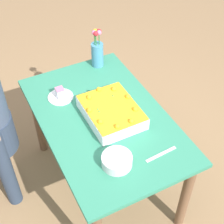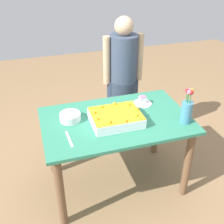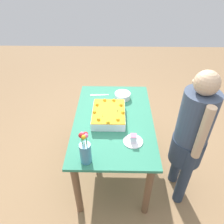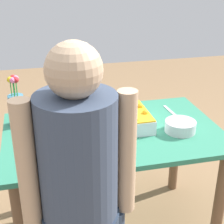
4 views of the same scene
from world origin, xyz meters
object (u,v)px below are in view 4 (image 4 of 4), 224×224
flower_vase (17,106)px  fruit_bowl (180,126)px  serving_plate_with_slice (62,149)px  sheet_cake (114,120)px  person_standing (80,200)px  cake_knife (171,112)px

flower_vase → fruit_bowl: flower_vase is taller
serving_plate_with_slice → flower_vase: 0.48m
sheet_cake → flower_vase: size_ratio=1.33×
serving_plate_with_slice → person_standing: bearing=92.1°
cake_knife → person_standing: 1.17m
cake_knife → person_standing: size_ratio=0.15×
sheet_cake → serving_plate_with_slice: size_ratio=2.33×
serving_plate_with_slice → fruit_bowl: serving_plate_with_slice is taller
sheet_cake → flower_vase: flower_vase is taller
cake_knife → person_standing: person_standing is taller
sheet_cake → flower_vase: (0.58, -0.17, 0.08)m
cake_knife → fruit_bowl: fruit_bowl is taller
sheet_cake → person_standing: 0.83m
flower_vase → person_standing: 0.97m
sheet_cake → person_standing: (0.33, 0.76, 0.04)m
fruit_bowl → person_standing: person_standing is taller
sheet_cake → person_standing: person_standing is taller
cake_knife → serving_plate_with_slice: bearing=111.3°
sheet_cake → serving_plate_with_slice: bearing=34.4°
flower_vase → fruit_bowl: (-0.96, 0.33, -0.09)m
sheet_cake → fruit_bowl: (-0.37, 0.15, -0.02)m
serving_plate_with_slice → cake_knife: bearing=-155.0°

